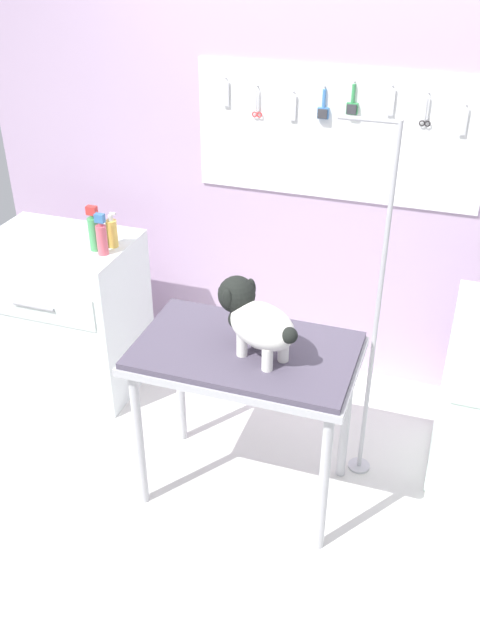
{
  "coord_description": "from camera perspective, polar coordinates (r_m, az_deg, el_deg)",
  "views": [
    {
      "loc": [
        0.72,
        -2.24,
        2.47
      ],
      "look_at": [
        -0.06,
        0.08,
        0.97
      ],
      "focal_mm": 38.65,
      "sensor_mm": 36.0,
      "label": 1
    }
  ],
  "objects": [
    {
      "name": "dog",
      "position": [
        2.84,
        1.22,
        0.12
      ],
      "size": [
        0.43,
        0.33,
        0.32
      ],
      "color": "white",
      "rests_on": "grooming_table"
    },
    {
      "name": "detangler_spray",
      "position": [
        3.6,
        -11.38,
        6.74
      ],
      "size": [
        0.06,
        0.06,
        0.22
      ],
      "color": "#D65867",
      "rests_on": "counter_left"
    },
    {
      "name": "conditioner_bottle",
      "position": [
        3.68,
        -10.56,
        7.11
      ],
      "size": [
        0.06,
        0.06,
        0.19
      ],
      "color": "gold",
      "rests_on": "counter_left"
    },
    {
      "name": "counter_left",
      "position": [
        4.06,
        -14.06,
        0.62
      ],
      "size": [
        0.8,
        0.58,
        0.91
      ],
      "color": "silver",
      "rests_on": "ground"
    },
    {
      "name": "spray_bottle_short",
      "position": [
        3.65,
        -11.99,
        7.21
      ],
      "size": [
        0.06,
        0.06,
        0.24
      ],
      "color": "#48A45E",
      "rests_on": "counter_left"
    },
    {
      "name": "grooming_arm",
      "position": [
        3.14,
        10.99,
        -0.77
      ],
      "size": [
        0.3,
        0.11,
        1.76
      ],
      "color": "#B7B7BC",
      "rests_on": "ground"
    },
    {
      "name": "grooming_table",
      "position": [
        3.02,
        0.44,
        -3.71
      ],
      "size": [
        0.98,
        0.6,
        0.82
      ],
      "color": "#B7B7BC",
      "rests_on": "ground"
    },
    {
      "name": "rear_wall_panel",
      "position": [
        3.82,
        6.97,
        11.15
      ],
      "size": [
        4.0,
        0.11,
        2.3
      ],
      "color": "#BC9FC0",
      "rests_on": "ground"
    },
    {
      "name": "ground",
      "position": [
        3.42,
        0.61,
        -15.21
      ],
      "size": [
        4.4,
        4.0,
        0.04
      ],
      "primitive_type": "cube",
      "color": "silver"
    }
  ]
}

